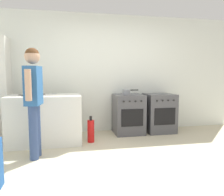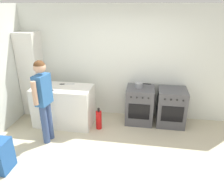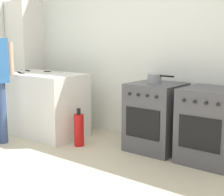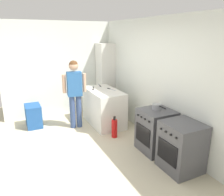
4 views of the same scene
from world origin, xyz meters
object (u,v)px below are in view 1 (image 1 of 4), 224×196
(knife_utility, at_px, (37,96))
(knife_bread, at_px, (16,95))
(person, at_px, (34,93))
(fire_extinguisher, at_px, (91,131))
(oven_right, at_px, (159,113))
(oven_left, at_px, (128,114))
(knife_chef, at_px, (20,96))
(pot, at_px, (127,92))
(knife_carving, at_px, (47,94))

(knife_utility, xyz_separation_m, knife_bread, (-0.41, 0.33, -0.00))
(person, relative_size, fire_extinguisher, 3.34)
(oven_right, distance_m, fire_extinguisher, 1.67)
(oven_left, bearing_deg, oven_right, 0.00)
(knife_chef, distance_m, person, 0.68)
(knife_chef, relative_size, person, 0.18)
(oven_right, bearing_deg, knife_chef, -170.05)
(pot, bearing_deg, knife_carving, -173.17)
(oven_left, xyz_separation_m, knife_chef, (-2.10, -0.49, 0.48))
(knife_carving, height_order, person, person)
(fire_extinguisher, bearing_deg, knife_bread, 171.12)
(oven_left, distance_m, knife_utility, 1.96)
(knife_chef, relative_size, knife_carving, 0.92)
(knife_utility, distance_m, person, 0.51)
(oven_right, distance_m, person, 2.79)
(oven_left, bearing_deg, fire_extinguisher, -151.22)
(knife_carving, height_order, knife_utility, same)
(knife_chef, bearing_deg, oven_right, 9.95)
(knife_carving, xyz_separation_m, knife_bread, (-0.54, -0.09, -0.00))
(knife_utility, relative_size, knife_bread, 0.72)
(knife_chef, xyz_separation_m, knife_bread, (-0.11, 0.23, -0.00))
(oven_right, xyz_separation_m, knife_utility, (-2.52, -0.59, 0.48))
(oven_left, relative_size, fire_extinguisher, 1.70)
(oven_left, relative_size, person, 0.51)
(knife_carving, relative_size, knife_utility, 1.31)
(fire_extinguisher, bearing_deg, person, -146.13)
(knife_chef, distance_m, knife_carving, 0.53)
(pot, relative_size, knife_utility, 1.42)
(oven_right, distance_m, knife_bread, 2.98)
(pot, bearing_deg, fire_extinguisher, -149.04)
(knife_utility, relative_size, person, 0.15)
(oven_left, relative_size, knife_bread, 2.44)
(oven_right, height_order, knife_chef, knife_chef)
(knife_carving, xyz_separation_m, person, (-0.11, -0.92, 0.10))
(pot, bearing_deg, oven_right, -1.58)
(knife_utility, bearing_deg, fire_extinguisher, 7.05)
(knife_utility, height_order, fire_extinguisher, knife_utility)
(knife_carving, height_order, knife_bread, same)
(fire_extinguisher, bearing_deg, knife_carving, 159.34)
(oven_left, height_order, pot, pot)
(pot, relative_size, knife_chef, 1.18)
(person, distance_m, fire_extinguisher, 1.35)
(oven_left, bearing_deg, knife_chef, -166.77)
(oven_left, height_order, knife_carving, knife_carving)
(knife_chef, distance_m, fire_extinguisher, 1.41)
(knife_chef, relative_size, knife_utility, 1.20)
(knife_carving, distance_m, knife_bread, 0.55)
(oven_right, distance_m, pot, 0.89)
(pot, height_order, knife_bread, pot)
(pot, height_order, fire_extinguisher, pot)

